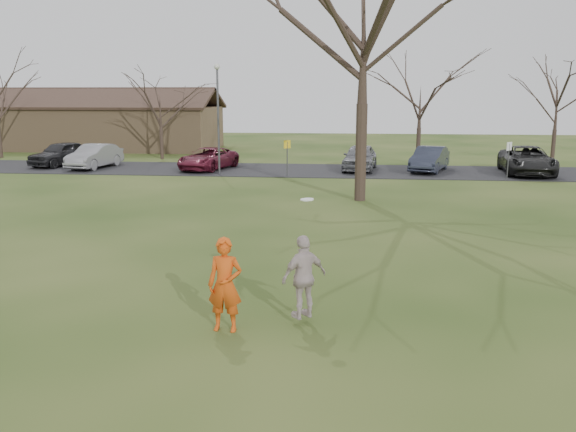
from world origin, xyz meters
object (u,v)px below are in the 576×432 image
at_px(player_defender, 225,285).
at_px(car_4, 360,157).
at_px(catching_play, 304,277).
at_px(car_1, 95,156).
at_px(car_5, 430,159).
at_px(big_tree, 364,36).
at_px(building, 98,126).
at_px(car_0, 61,154).
at_px(car_6, 527,160).
at_px(lamp_post, 218,105).
at_px(car_2, 208,159).

relative_size(player_defender, car_4, 0.41).
xyz_separation_m(car_4, catching_play, (-1.37, -24.95, 0.18)).
distance_m(player_defender, car_1, 28.24).
bearing_deg(car_5, big_tree, -93.60).
relative_size(car_1, building, 0.22).
bearing_deg(player_defender, car_0, 125.28).
height_order(car_1, big_tree, big_tree).
bearing_deg(car_6, player_defender, -111.36).
height_order(car_5, car_6, car_6).
distance_m(player_defender, car_4, 25.61).
bearing_deg(building, big_tree, -46.27).
height_order(car_4, lamp_post, lamp_post).
xyz_separation_m(car_0, car_2, (9.92, -0.91, -0.12)).
relative_size(car_2, building, 0.23).
height_order(building, big_tree, big_tree).
xyz_separation_m(car_2, car_6, (18.90, -0.08, 0.13)).
bearing_deg(lamp_post, building, 132.09).
relative_size(building, lamp_post, 3.29).
distance_m(car_1, big_tree, 20.04).
bearing_deg(player_defender, car_2, 107.34).
distance_m(car_6, lamp_post, 18.11).
bearing_deg(big_tree, car_6, 44.68).
xyz_separation_m(player_defender, car_2, (-6.39, 24.79, -0.24)).
relative_size(player_defender, catching_play, 0.78).
distance_m(car_1, car_2, 7.25).
relative_size(catching_play, lamp_post, 0.39).
distance_m(car_1, car_6, 26.16).
bearing_deg(car_0, lamp_post, 3.20).
height_order(car_5, building, building).
bearing_deg(car_2, player_defender, -60.52).
height_order(car_2, lamp_post, lamp_post).
bearing_deg(player_defender, car_1, 121.77).
height_order(car_6, catching_play, catching_play).
bearing_deg(car_0, car_6, 16.82).
xyz_separation_m(car_2, big_tree, (9.19, -9.69, 6.30)).
bearing_deg(catching_play, car_1, 122.02).
bearing_deg(car_0, big_tree, -10.23).
distance_m(catching_play, building, 42.95).
height_order(building, lamp_post, lamp_post).
xyz_separation_m(car_1, lamp_post, (8.44, -2.12, 3.19)).
bearing_deg(car_1, lamp_post, -6.15).
bearing_deg(car_2, car_0, -170.22).
height_order(car_0, lamp_post, lamp_post).
bearing_deg(catching_play, car_6, 65.58).
relative_size(player_defender, car_6, 0.33).
height_order(car_4, building, building).
bearing_deg(car_1, car_0, 167.90).
relative_size(car_4, car_5, 1.03).
xyz_separation_m(car_4, lamp_post, (-8.09, -2.84, 3.15)).
xyz_separation_m(car_1, big_tree, (16.44, -9.62, 6.22)).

